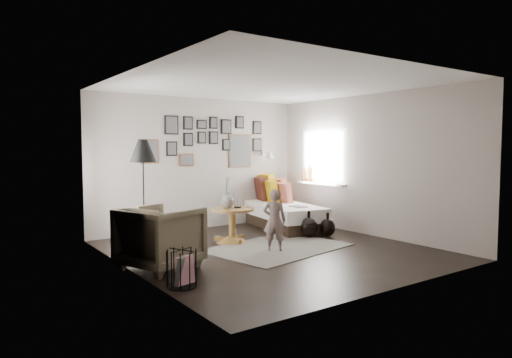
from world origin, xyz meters
TOP-DOWN VIEW (x-y plane):
  - ground at (0.00, 0.00)m, footprint 4.80×4.80m
  - wall_back at (0.00, 2.40)m, footprint 4.50×0.00m
  - wall_front at (0.00, -2.40)m, footprint 4.50×0.00m
  - wall_left at (-2.25, 0.00)m, footprint 0.00×4.80m
  - wall_right at (2.25, 0.00)m, footprint 0.00×4.80m
  - ceiling at (0.00, 0.00)m, footprint 4.80×4.80m
  - door_left at (-2.23, 1.20)m, footprint 0.00×2.14m
  - window_right at (2.18, 1.34)m, footprint 0.15×1.32m
  - gallery_wall at (0.29, 2.38)m, footprint 2.74×0.03m
  - wall_sconce at (1.55, 2.13)m, footprint 0.18×0.36m
  - rug at (0.17, 0.07)m, footprint 2.44×1.92m
  - pedestal_table at (-0.19, 0.86)m, footprint 0.75×0.75m
  - vase at (-0.27, 0.88)m, footprint 0.22×0.22m
  - candles at (-0.08, 0.86)m, footprint 0.13×0.13m
  - daybed at (1.39, 1.59)m, footprint 1.28×2.27m
  - magazine_on_daybed at (1.34, 0.93)m, footprint 0.24×0.33m
  - armchair at (-1.88, -0.02)m, footprint 1.19×1.17m
  - armchair_cushion at (-1.85, 0.03)m, footprint 0.49×0.50m
  - floor_lamp at (-1.69, 1.04)m, footprint 0.41×0.41m
  - magazine_basket at (-2.00, -0.91)m, footprint 0.46×0.46m
  - demijohn_large at (1.16, 0.42)m, footprint 0.32×0.32m
  - demijohn_small at (1.51, 0.30)m, footprint 0.28×0.28m
  - child at (-0.00, -0.08)m, footprint 0.42×0.41m

SIDE VIEW (x-z plane):
  - ground at x=0.00m, z-range 0.00..0.00m
  - rug at x=0.17m, z-range 0.00..0.01m
  - demijohn_small at x=1.51m, z-range -0.05..0.38m
  - demijohn_large at x=1.16m, z-range -0.05..0.43m
  - magazine_basket at x=-2.00m, z-range 0.00..0.43m
  - pedestal_table at x=-0.19m, z-range -0.02..0.57m
  - daybed at x=1.39m, z-range -0.20..0.86m
  - armchair at x=-1.88m, z-range 0.00..0.85m
  - armchair_cushion at x=-1.85m, z-range 0.39..0.57m
  - child at x=0.00m, z-range 0.00..0.98m
  - magazine_on_daybed at x=1.34m, z-range 0.49..0.50m
  - candles at x=-0.08m, z-range 0.59..0.87m
  - vase at x=-0.27m, z-range 0.49..1.03m
  - window_right at x=2.18m, z-range 0.28..1.58m
  - door_left at x=-2.23m, z-range -0.02..2.12m
  - wall_back at x=0.00m, z-range -0.95..3.55m
  - wall_front at x=0.00m, z-range -0.95..3.55m
  - wall_left at x=-2.25m, z-range -1.10..3.70m
  - wall_right at x=2.25m, z-range -1.10..3.70m
  - wall_sconce at x=1.55m, z-range 1.38..1.54m
  - floor_lamp at x=-1.69m, z-range 0.63..2.38m
  - gallery_wall at x=0.29m, z-range 1.20..2.28m
  - ceiling at x=0.00m, z-range 2.60..2.60m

